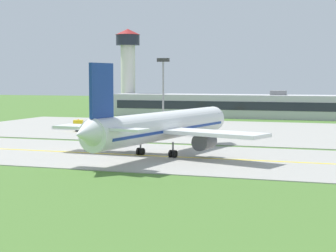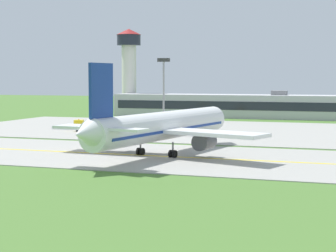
{
  "view_description": "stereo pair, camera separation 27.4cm",
  "coord_description": "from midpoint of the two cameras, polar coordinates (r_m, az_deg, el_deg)",
  "views": [
    {
      "loc": [
        25.68,
        -75.6,
        10.92
      ],
      "look_at": [
        -1.1,
        3.84,
        4.0
      ],
      "focal_mm": 62.18,
      "sensor_mm": 36.0,
      "label": 1
    },
    {
      "loc": [
        25.94,
        -75.52,
        10.92
      ],
      "look_at": [
        -1.1,
        3.84,
        4.0
      ],
      "focal_mm": 62.18,
      "sensor_mm": 36.0,
      "label": 2
    }
  ],
  "objects": [
    {
      "name": "taxiway_strip",
      "position": [
        80.58,
        -0.04,
        -3.03
      ],
      "size": [
        240.0,
        28.0,
        0.1
      ],
      "primitive_type": "cube",
      "color": "#9E9B93",
      "rests_on": "ground"
    },
    {
      "name": "ground_plane",
      "position": [
        80.59,
        -0.04,
        -3.07
      ],
      "size": [
        500.0,
        500.0,
        0.0
      ],
      "primitive_type": "plane",
      "color": "#47702D"
    },
    {
      "name": "apron_pad",
      "position": [
        119.12,
        11.11,
        -0.61
      ],
      "size": [
        140.0,
        52.0,
        0.1
      ],
      "primitive_type": "cube",
      "color": "#9E9B93",
      "rests_on": "ground"
    },
    {
      "name": "apron_light_mast",
      "position": [
        110.6,
        -0.36,
        3.89
      ],
      "size": [
        2.4,
        0.5,
        14.7
      ],
      "color": "gray",
      "rests_on": "ground"
    },
    {
      "name": "airplane_lead",
      "position": [
        81.8,
        -0.52,
        -0.04
      ],
      "size": [
        32.19,
        39.52,
        12.7
      ],
      "color": "white",
      "rests_on": "ground"
    },
    {
      "name": "service_truck_baggage",
      "position": [
        135.35,
        2.4,
        0.74
      ],
      "size": [
        6.34,
        4.0,
        2.65
      ],
      "color": "orange",
      "rests_on": "ground"
    },
    {
      "name": "taxiway_centreline",
      "position": [
        80.58,
        -0.04,
        -2.99
      ],
      "size": [
        220.0,
        0.6,
        0.01
      ],
      "primitive_type": "cube",
      "color": "yellow",
      "rests_on": "taxiway_strip"
    },
    {
      "name": "terminal_building",
      "position": [
        163.5,
        6.28,
        1.98
      ],
      "size": [
        66.5,
        11.58,
        7.53
      ],
      "color": "#B2B2B7",
      "rests_on": "ground"
    },
    {
      "name": "service_truck_fuel",
      "position": [
        119.81,
        -8.09,
        0.01
      ],
      "size": [
        6.72,
        4.02,
        2.59
      ],
      "color": "yellow",
      "rests_on": "ground"
    },
    {
      "name": "control_tower",
      "position": [
        178.45,
        -3.81,
        6.22
      ],
      "size": [
        7.6,
        7.6,
        25.84
      ],
      "color": "silver",
      "rests_on": "ground"
    }
  ]
}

